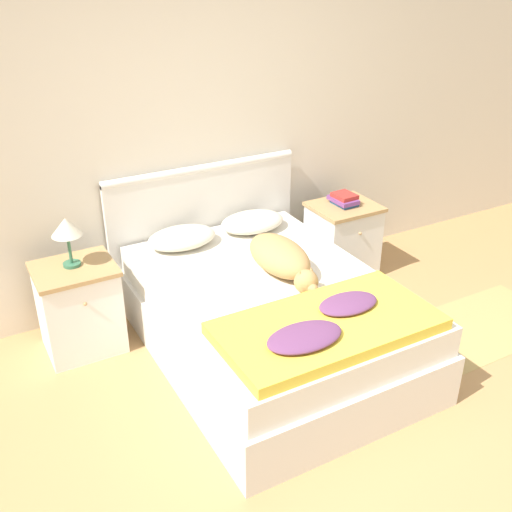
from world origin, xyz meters
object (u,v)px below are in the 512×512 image
(dog, at_px, (281,257))
(book_stack, at_px, (344,199))
(nightstand_left, at_px, (80,308))
(table_lamp, at_px, (66,229))
(bed, at_px, (271,319))
(nightstand_right, at_px, (342,240))
(pillow_right, at_px, (252,222))
(pillow_left, at_px, (182,238))

(dog, bearing_deg, book_stack, 32.33)
(nightstand_left, distance_m, table_lamp, 0.55)
(bed, bearing_deg, nightstand_right, 32.29)
(nightstand_left, height_order, dog, dog)
(bed, relative_size, pillow_right, 3.98)
(pillow_left, xyz_separation_m, book_stack, (1.32, -0.07, 0.05))
(bed, height_order, table_lamp, table_lamp)
(pillow_right, bearing_deg, nightstand_left, -176.19)
(book_stack, xyz_separation_m, table_lamp, (-2.08, 0.01, 0.21))
(nightstand_right, bearing_deg, table_lamp, 179.34)
(bed, relative_size, nightstand_right, 3.21)
(dog, xyz_separation_m, table_lamp, (-1.17, 0.58, 0.22))
(bed, bearing_deg, nightstand_left, 147.71)
(nightstand_left, xyz_separation_m, nightstand_right, (2.08, 0.00, 0.00))
(pillow_right, bearing_deg, book_stack, -5.20)
(dog, bearing_deg, nightstand_left, 154.43)
(nightstand_left, height_order, pillow_left, pillow_left)
(nightstand_left, bearing_deg, dog, -25.57)
(bed, xyz_separation_m, pillow_right, (0.28, 0.75, 0.33))
(bed, xyz_separation_m, dog, (0.13, 0.10, 0.37))
(book_stack, bearing_deg, nightstand_left, -179.50)
(nightstand_right, distance_m, dog, 1.12)
(pillow_left, relative_size, pillow_right, 1.00)
(pillow_left, height_order, dog, dog)
(nightstand_right, bearing_deg, dog, -148.45)
(nightstand_right, relative_size, dog, 0.77)
(nightstand_left, bearing_deg, bed, -32.29)
(table_lamp, bearing_deg, pillow_left, 4.78)
(nightstand_left, height_order, nightstand_right, same)
(bed, distance_m, nightstand_right, 1.23)
(nightstand_right, height_order, book_stack, book_stack)
(nightstand_left, relative_size, pillow_right, 1.24)
(nightstand_right, height_order, pillow_left, pillow_left)
(dog, xyz_separation_m, book_stack, (0.91, 0.58, 0.01))
(pillow_left, height_order, table_lamp, table_lamp)
(dog, bearing_deg, table_lamp, 153.49)
(dog, relative_size, table_lamp, 2.43)
(pillow_left, xyz_separation_m, dog, (0.41, -0.65, 0.04))
(pillow_right, bearing_deg, bed, -110.36)
(bed, xyz_separation_m, pillow_left, (-0.28, 0.75, 0.33))
(nightstand_right, relative_size, book_stack, 2.64)
(nightstand_left, xyz_separation_m, pillow_right, (1.32, 0.09, 0.29))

